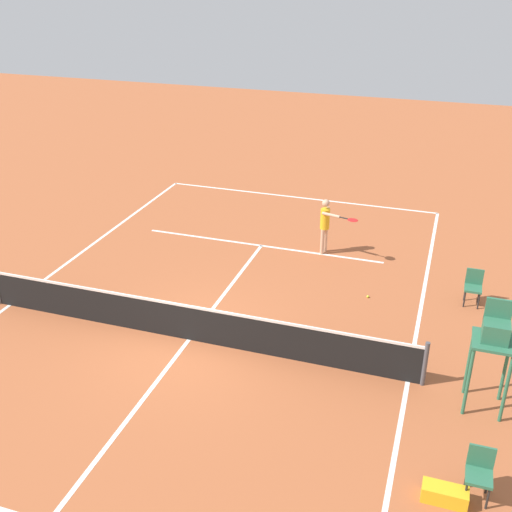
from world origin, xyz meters
The scene contains 9 objects.
ground_plane centered at (0.00, 0.00, 0.00)m, with size 60.00×60.00×0.00m, color #AD5933.
court_lines centered at (0.00, 0.00, 0.00)m, with size 10.42×20.57×0.01m.
tennis_net centered at (0.00, 0.00, 0.50)m, with size 11.02×0.10×1.07m.
player_serving centered at (-2.03, -5.73, 1.05)m, with size 1.24×0.83×1.76m.
tennis_ball centered at (-3.75, -3.38, 0.03)m, with size 0.07×0.07×0.07m, color #CCE033.
umpire_chair centered at (-6.66, 0.33, 1.61)m, with size 0.80×0.80×2.41m.
courtside_chair_near centered at (-6.57, 2.81, 0.53)m, with size 0.44×0.46×0.95m.
courtside_chair_mid centered at (-6.39, -3.94, 0.53)m, with size 0.44×0.46×0.95m.
equipment_bag centered at (-6.07, 3.12, 0.15)m, with size 0.76×0.32×0.30m, color yellow.
Camera 1 is at (-5.44, 11.24, 8.26)m, focal length 43.11 mm.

